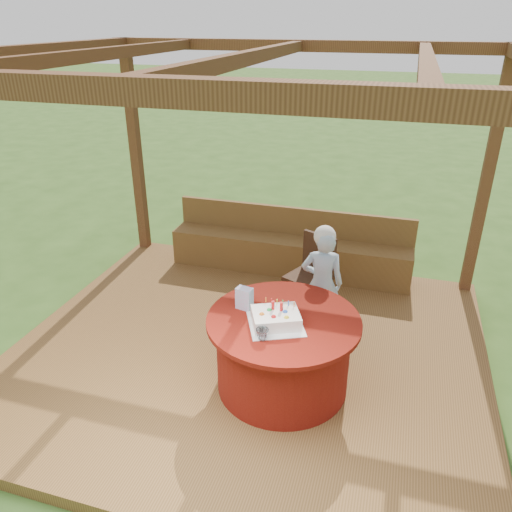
% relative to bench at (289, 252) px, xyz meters
% --- Properties ---
extents(ground, '(60.00, 60.00, 0.00)m').
position_rel_bench_xyz_m(ground, '(0.00, -1.72, -0.38)').
color(ground, '#30551C').
rests_on(ground, ground).
extents(deck, '(4.50, 4.00, 0.12)m').
position_rel_bench_xyz_m(deck, '(0.00, -1.72, -0.32)').
color(deck, brown).
rests_on(deck, ground).
extents(pergola, '(4.50, 4.00, 2.72)m').
position_rel_bench_xyz_m(pergola, '(0.00, -1.72, 2.02)').
color(pergola, brown).
rests_on(pergola, deck).
extents(bench, '(3.00, 0.42, 0.80)m').
position_rel_bench_xyz_m(bench, '(0.00, 0.00, 0.00)').
color(bench, brown).
rests_on(bench, deck).
extents(table, '(1.29, 1.29, 0.69)m').
position_rel_bench_xyz_m(table, '(0.45, -2.17, 0.08)').
color(table, maroon).
rests_on(table, deck).
extents(chair, '(0.54, 0.54, 0.86)m').
position_rel_bench_xyz_m(chair, '(0.44, -0.82, 0.20)').
color(chair, '#371F11').
rests_on(chair, deck).
extents(elderly_woman, '(0.45, 0.33, 1.18)m').
position_rel_bench_xyz_m(elderly_woman, '(0.62, -1.26, 0.34)').
color(elderly_woman, '#91B9D7').
rests_on(elderly_woman, deck).
extents(birthday_cake, '(0.57, 0.57, 0.19)m').
position_rel_bench_xyz_m(birthday_cake, '(0.41, -2.27, 0.48)').
color(birthday_cake, white).
rests_on(birthday_cake, table).
extents(gift_bag, '(0.15, 0.11, 0.19)m').
position_rel_bench_xyz_m(gift_bag, '(0.09, -2.10, 0.52)').
color(gift_bag, '#CE85B8').
rests_on(gift_bag, table).
extents(drinking_glass, '(0.13, 0.13, 0.09)m').
position_rel_bench_xyz_m(drinking_glass, '(0.36, -2.50, 0.47)').
color(drinking_glass, white).
rests_on(drinking_glass, table).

